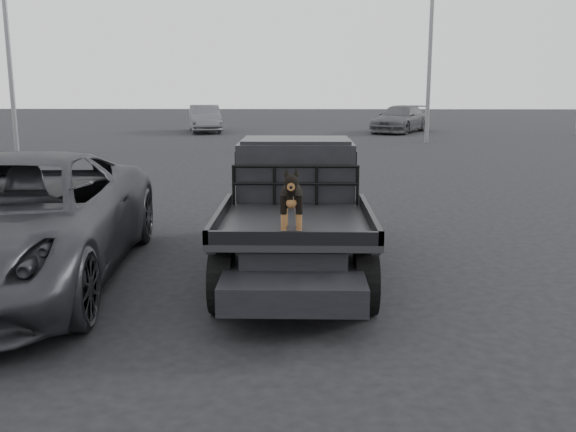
# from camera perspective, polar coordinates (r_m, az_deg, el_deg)

# --- Properties ---
(ground) EXTENTS (120.00, 120.00, 0.00)m
(ground) POSITION_cam_1_polar(r_m,az_deg,el_deg) (7.07, -5.86, -10.11)
(ground) COLOR black
(ground) RESTS_ON ground
(flatbed_ute) EXTENTS (2.00, 5.40, 0.92)m
(flatbed_ute) POSITION_cam_1_polar(r_m,az_deg,el_deg) (9.05, 0.64, -2.09)
(flatbed_ute) COLOR black
(flatbed_ute) RESTS_ON ground
(ute_cab) EXTENTS (1.72, 1.30, 0.88)m
(ute_cab) POSITION_cam_1_polar(r_m,az_deg,el_deg) (9.82, 0.71, 4.35)
(ute_cab) COLOR black
(ute_cab) RESTS_ON flatbed_ute
(headache_rack) EXTENTS (1.80, 0.08, 0.55)m
(headache_rack) POSITION_cam_1_polar(r_m,az_deg,el_deg) (9.10, 0.67, 2.71)
(headache_rack) COLOR black
(headache_rack) RESTS_ON flatbed_ute
(dog) EXTENTS (0.32, 0.60, 0.74)m
(dog) POSITION_cam_1_polar(r_m,az_deg,el_deg) (7.50, 0.33, 1.50)
(dog) COLOR black
(dog) RESTS_ON flatbed_ute
(parked_suv) EXTENTS (3.27, 6.31, 1.70)m
(parked_suv) POSITION_cam_1_polar(r_m,az_deg,el_deg) (9.13, -23.19, -0.42)
(parked_suv) COLOR #303036
(parked_suv) RESTS_ON ground
(distant_car_a) EXTENTS (2.42, 4.60, 1.44)m
(distant_car_a) POSITION_cam_1_polar(r_m,az_deg,el_deg) (35.49, -7.40, 8.58)
(distant_car_a) COLOR #525257
(distant_car_a) RESTS_ON ground
(distant_car_b) EXTENTS (4.06, 5.26, 1.42)m
(distant_car_b) POSITION_cam_1_polar(r_m,az_deg,el_deg) (35.48, 9.92, 8.49)
(distant_car_b) COLOR #4D4C51
(distant_car_b) RESTS_ON ground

